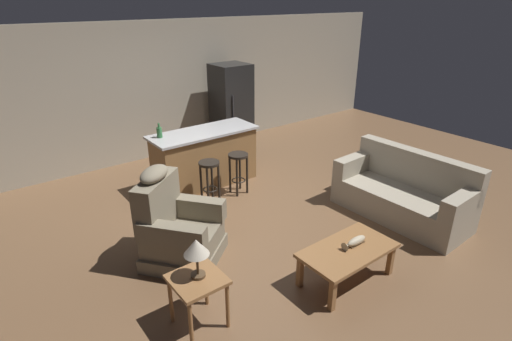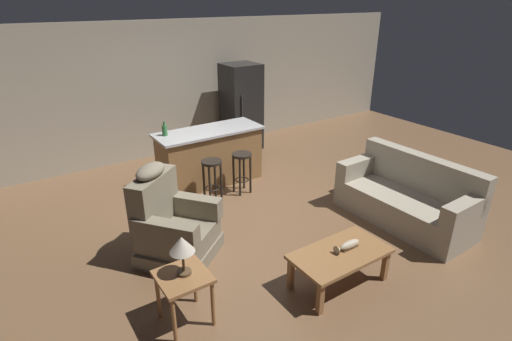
{
  "view_description": "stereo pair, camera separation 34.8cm",
  "coord_description": "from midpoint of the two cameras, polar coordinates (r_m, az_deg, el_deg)",
  "views": [
    {
      "loc": [
        -3.13,
        -4.15,
        2.99
      ],
      "look_at": [
        -0.02,
        -0.1,
        0.75
      ],
      "focal_mm": 28.0,
      "sensor_mm": 36.0,
      "label": 1
    },
    {
      "loc": [
        -2.85,
        -4.35,
        2.99
      ],
      "look_at": [
        -0.02,
        -0.1,
        0.75
      ],
      "focal_mm": 28.0,
      "sensor_mm": 36.0,
      "label": 2
    }
  ],
  "objects": [
    {
      "name": "kitchen_island",
      "position": [
        6.83,
        -8.78,
        1.81
      ],
      "size": [
        1.8,
        0.7,
        0.95
      ],
      "color": "olive",
      "rests_on": "ground_plane"
    },
    {
      "name": "table_lamp",
      "position": [
        3.78,
        -11.2,
        -10.98
      ],
      "size": [
        0.24,
        0.24,
        0.41
      ],
      "color": "#4C3823",
      "rests_on": "end_table"
    },
    {
      "name": "coffee_table",
      "position": [
        4.61,
        10.82,
        -11.52
      ],
      "size": [
        1.1,
        0.6,
        0.42
      ],
      "color": "olive",
      "rests_on": "ground_plane"
    },
    {
      "name": "bar_stool_left",
      "position": [
        6.19,
        -8.26,
        -0.58
      ],
      "size": [
        0.32,
        0.32,
        0.68
      ],
      "color": "black",
      "rests_on": "ground_plane"
    },
    {
      "name": "fish_figurine",
      "position": [
        4.62,
        11.78,
        -10.01
      ],
      "size": [
        0.34,
        0.1,
        0.1
      ],
      "color": "#4C3823",
      "rests_on": "coffee_table"
    },
    {
      "name": "ground_plane",
      "position": [
        5.99,
        -2.11,
        -6.25
      ],
      "size": [
        12.0,
        12.0,
        0.0
      ],
      "color": "brown"
    },
    {
      "name": "recliner_near_lamp",
      "position": [
        4.97,
        -13.28,
        -8.11
      ],
      "size": [
        1.18,
        1.18,
        1.2
      ],
      "rotation": [
        0.0,
        0.0,
        -0.9
      ],
      "color": "#756B56",
      "rests_on": "ground_plane"
    },
    {
      "name": "back_wall",
      "position": [
        8.14,
        -15.4,
        10.86
      ],
      "size": [
        12.0,
        0.05,
        2.6
      ],
      "color": "#A89E89",
      "rests_on": "ground_plane"
    },
    {
      "name": "refrigerator",
      "position": [
        8.35,
        -4.75,
        8.96
      ],
      "size": [
        0.7,
        0.69,
        1.76
      ],
      "color": "black",
      "rests_on": "ground_plane"
    },
    {
      "name": "bar_stool_right",
      "position": [
        6.45,
        -4.09,
        0.62
      ],
      "size": [
        0.32,
        0.32,
        0.68
      ],
      "color": "black",
      "rests_on": "ground_plane"
    },
    {
      "name": "couch",
      "position": [
        6.15,
        18.82,
        -3.21
      ],
      "size": [
        0.9,
        1.92,
        0.94
      ],
      "rotation": [
        0.0,
        0.0,
        3.17
      ],
      "color": "#9E937F",
      "rests_on": "ground_plane"
    },
    {
      "name": "end_table",
      "position": [
        4.0,
        -10.91,
        -16.0
      ],
      "size": [
        0.48,
        0.48,
        0.56
      ],
      "color": "olive",
      "rests_on": "ground_plane"
    },
    {
      "name": "bottle_tall_green",
      "position": [
        6.47,
        -15.16,
        5.3
      ],
      "size": [
        0.08,
        0.08,
        0.23
      ],
      "color": "#2D6B38",
      "rests_on": "kitchen_island"
    }
  ]
}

